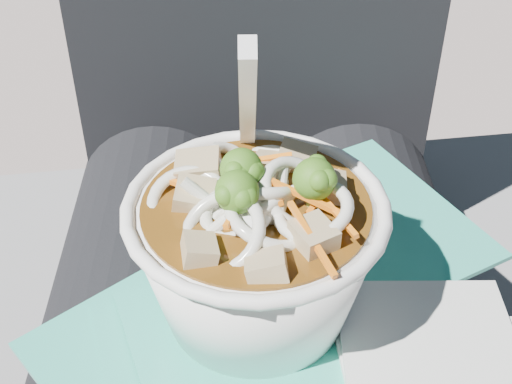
{
  "coord_description": "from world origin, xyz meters",
  "views": [
    {
      "loc": [
        -0.01,
        -0.36,
        0.96
      ],
      "look_at": [
        -0.01,
        -0.02,
        0.69
      ],
      "focal_mm": 50.0,
      "sensor_mm": 36.0,
      "label": 1
    }
  ],
  "objects_px": {
    "udon_bowl": "(256,245)",
    "plastic_bag": "(286,321)",
    "lap": "(262,367)",
    "person_body": "(260,257)"
  },
  "relations": [
    {
      "from": "lap",
      "to": "person_body",
      "type": "bearing_deg",
      "value": 90.0
    },
    {
      "from": "lap",
      "to": "plastic_bag",
      "type": "xyz_separation_m",
      "value": [
        0.02,
        -0.03,
        0.08
      ]
    },
    {
      "from": "udon_bowl",
      "to": "lap",
      "type": "bearing_deg",
      "value": 74.76
    },
    {
      "from": "udon_bowl",
      "to": "plastic_bag",
      "type": "bearing_deg",
      "value": -17.74
    },
    {
      "from": "person_body",
      "to": "plastic_bag",
      "type": "bearing_deg",
      "value": -82.7
    },
    {
      "from": "plastic_bag",
      "to": "udon_bowl",
      "type": "xyz_separation_m",
      "value": [
        -0.02,
        0.01,
        0.07
      ]
    },
    {
      "from": "person_body",
      "to": "udon_bowl",
      "type": "xyz_separation_m",
      "value": [
        -0.01,
        -0.11,
        0.12
      ]
    },
    {
      "from": "plastic_bag",
      "to": "udon_bowl",
      "type": "bearing_deg",
      "value": 162.26
    },
    {
      "from": "person_body",
      "to": "lap",
      "type": "bearing_deg",
      "value": -90.0
    },
    {
      "from": "lap",
      "to": "person_body",
      "type": "distance_m",
      "value": 0.1
    }
  ]
}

